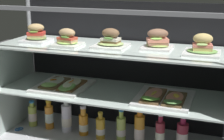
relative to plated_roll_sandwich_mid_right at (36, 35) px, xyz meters
The scene contains 22 objects.
case_frame 0.61m from the plated_roll_sandwich_mid_right, 18.51° to the left, with size 1.55×0.55×0.94m.
riser_lower_tier 0.75m from the plated_roll_sandwich_mid_right, ahead, with size 1.49×0.49×0.32m.
shelf_lower_glass 0.64m from the plated_roll_sandwich_mid_right, ahead, with size 1.51×0.50×0.01m, color silver.
riser_upper_tier 0.58m from the plated_roll_sandwich_mid_right, ahead, with size 1.49×0.49×0.29m.
shelf_upper_glass 0.54m from the plated_roll_sandwich_mid_right, ahead, with size 1.51×0.50×0.01m, color silver.
plated_roll_sandwich_mid_right is the anchor object (origin of this frame).
plated_roll_sandwich_near_right_corner 0.27m from the plated_roll_sandwich_mid_right, 12.13° to the right, with size 0.17×0.17×0.11m.
plated_roll_sandwich_right_of_center 0.53m from the plated_roll_sandwich_mid_right, ahead, with size 0.21×0.21×0.12m.
plated_roll_sandwich_far_right 0.82m from the plated_roll_sandwich_mid_right, ahead, with size 0.18×0.18×0.12m.
plated_roll_sandwich_center 1.09m from the plated_roll_sandwich_mid_right, ahead, with size 0.21×0.21×0.12m.
open_sandwich_tray_near_right_corner 0.38m from the plated_roll_sandwich_mid_right, ahead, with size 0.34×0.37×0.06m.
open_sandwich_tray_far_right 0.94m from the plated_roll_sandwich_mid_right, ahead, with size 0.34×0.37×0.07m.
juice_bottle_tucked_behind 0.61m from the plated_roll_sandwich_mid_right, behind, with size 0.06×0.06×0.19m.
juice_bottle_front_fourth 0.59m from the plated_roll_sandwich_mid_right, 11.11° to the left, with size 0.06×0.06×0.21m.
juice_bottle_front_second 0.62m from the plated_roll_sandwich_mid_right, ahead, with size 0.07×0.07×0.24m.
juice_bottle_back_left 0.69m from the plated_roll_sandwich_mid_right, ahead, with size 0.06×0.06×0.21m.
juice_bottle_back_right 0.76m from the plated_roll_sandwich_mid_right, ahead, with size 0.06×0.06×0.19m.
juice_bottle_back_center 0.85m from the plated_roll_sandwich_mid_right, ahead, with size 0.06×0.06×0.22m.
juice_bottle_front_left_end 0.94m from the plated_roll_sandwich_mid_right, ahead, with size 0.07×0.07×0.24m.
juice_bottle_near_post 1.05m from the plated_roll_sandwich_mid_right, ahead, with size 0.06×0.06×0.24m.
juice_bottle_front_right_end 1.17m from the plated_roll_sandwich_mid_right, ahead, with size 0.07×0.07×0.23m.
kitchen_scissors 0.69m from the plated_roll_sandwich_mid_right, 139.02° to the right, with size 0.19×0.14×0.01m.
Camera 1 is at (0.70, -1.99, 1.12)m, focal length 54.98 mm.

